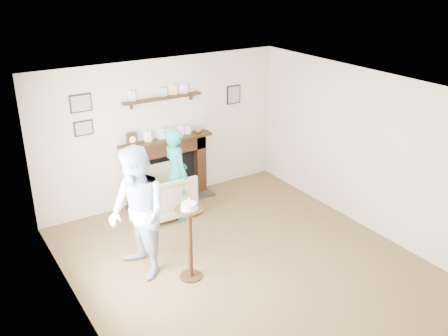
{
  "coord_description": "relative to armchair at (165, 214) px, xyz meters",
  "views": [
    {
      "loc": [
        -3.44,
        -4.96,
        3.99
      ],
      "look_at": [
        0.25,
        0.9,
        1.08
      ],
      "focal_mm": 40.0,
      "sensor_mm": 36.0,
      "label": 1
    }
  ],
  "objects": [
    {
      "name": "ground",
      "position": [
        0.3,
        -1.9,
        0.0
      ],
      "size": [
        5.0,
        5.0,
        0.0
      ],
      "primitive_type": "plane",
      "color": "brown",
      "rests_on": "ground"
    },
    {
      "name": "room_shell",
      "position": [
        0.3,
        -1.2,
        1.62
      ],
      "size": [
        4.54,
        5.02,
        2.52
      ],
      "color": "beige",
      "rests_on": "ground"
    },
    {
      "name": "armchair",
      "position": [
        0.0,
        0.0,
        0.0
      ],
      "size": [
        0.89,
        0.87,
        0.8
      ],
      "primitive_type": "imported",
      "rotation": [
        0.0,
        0.0,
        1.55
      ],
      "color": "tan",
      "rests_on": "ground"
    },
    {
      "name": "man",
      "position": [
        -1.02,
        -1.37,
        0.0
      ],
      "size": [
        0.77,
        0.94,
        1.83
      ],
      "primitive_type": "imported",
      "rotation": [
        0.0,
        0.0,
        -1.48
      ],
      "color": "silver",
      "rests_on": "ground"
    },
    {
      "name": "woman",
      "position": [
        0.16,
        -0.17,
        0.0
      ],
      "size": [
        0.38,
        0.57,
        1.54
      ],
      "primitive_type": "imported",
      "rotation": [
        0.0,
        0.0,
        1.59
      ],
      "color": "teal",
      "rests_on": "ground"
    },
    {
      "name": "pedestal_table",
      "position": [
        -0.5,
        -1.82,
        0.74
      ],
      "size": [
        0.37,
        0.37,
        1.2
      ],
      "color": "black",
      "rests_on": "ground"
    }
  ]
}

